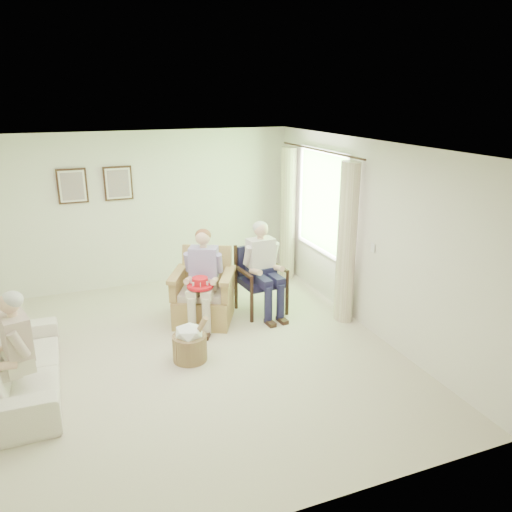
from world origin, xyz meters
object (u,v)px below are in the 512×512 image
object	(u,v)px
person_dark	(263,263)
wood_armchair	(259,276)
red_hat	(200,284)
sofa	(20,367)
person_wicker	(205,272)
person_sofa	(13,347)
wicker_armchair	(203,299)
hatbox	(190,342)

from	to	relation	value
person_dark	wood_armchair	bearing A→B (deg)	84.75
wood_armchair	red_hat	distance (m)	1.10
sofa	person_wicker	xyz separation A→B (m)	(2.37, 0.90, 0.50)
person_sofa	red_hat	bearing A→B (deg)	99.94
sofa	person_dark	size ratio (longest dim) A/B	1.47
wicker_armchair	sofa	xyz separation A→B (m)	(-2.37, -1.04, -0.04)
wood_armchair	person_sofa	size ratio (longest dim) A/B	0.78
wood_armchair	person_dark	world-z (taller)	person_dark
person_sofa	wicker_armchair	bearing A→B (deg)	104.95
person_wicker	hatbox	size ratio (longest dim) A/B	2.17
wicker_armchair	person_dark	world-z (taller)	person_dark
sofa	wicker_armchair	bearing A→B (deg)	-66.37
wicker_armchair	sofa	bearing A→B (deg)	-129.88
red_hat	person_dark	bearing A→B (deg)	12.09
person_dark	red_hat	world-z (taller)	person_dark
wicker_armchair	person_sofa	xyz separation A→B (m)	(-2.37, -1.36, 0.38)
red_hat	hatbox	world-z (taller)	red_hat
sofa	person_dark	world-z (taller)	person_dark
sofa	person_sofa	size ratio (longest dim) A/B	1.61
wicker_armchair	red_hat	xyz separation A→B (m)	(-0.12, -0.32, 0.37)
hatbox	person_sofa	bearing A→B (deg)	-170.75
sofa	person_wicker	size ratio (longest dim) A/B	1.49
person_wicker	sofa	bearing A→B (deg)	-132.76
person_wicker	person_sofa	world-z (taller)	person_wicker
person_dark	hatbox	world-z (taller)	person_dark
wicker_armchair	red_hat	bearing A→B (deg)	-83.61
wicker_armchair	wood_armchair	distance (m)	0.93
wicker_armchair	person_wicker	xyz separation A→B (m)	(0.00, -0.14, 0.46)
hatbox	wicker_armchair	bearing A→B (deg)	66.17
sofa	red_hat	bearing A→B (deg)	-72.29
sofa	person_wicker	bearing A→B (deg)	-69.25
red_hat	hatbox	xyz separation A→B (m)	(-0.35, -0.73, -0.46)
wicker_armchair	person_sofa	size ratio (longest dim) A/B	0.84
wood_armchair	sofa	xyz separation A→B (m)	(-3.27, -1.10, -0.24)
wood_armchair	red_hat	size ratio (longest dim) A/B	2.75
person_dark	person_sofa	bearing A→B (deg)	-164.14
person_dark	red_hat	size ratio (longest dim) A/B	3.83
person_wicker	person_sofa	distance (m)	2.66
wood_armchair	person_sofa	distance (m)	3.57
red_hat	wood_armchair	bearing A→B (deg)	20.55
person_dark	red_hat	distance (m)	1.04
wicker_armchair	sofa	distance (m)	2.58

